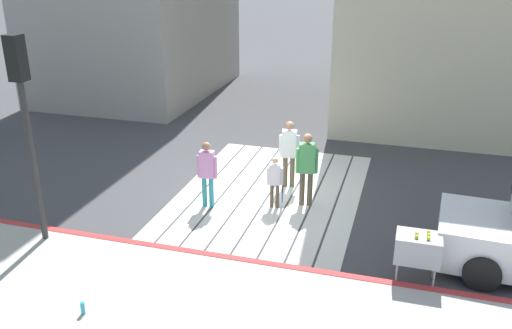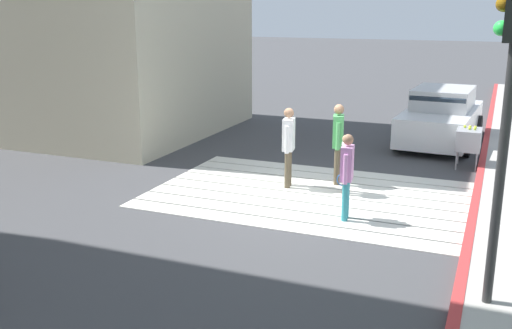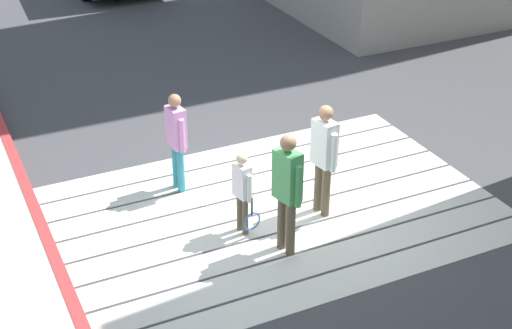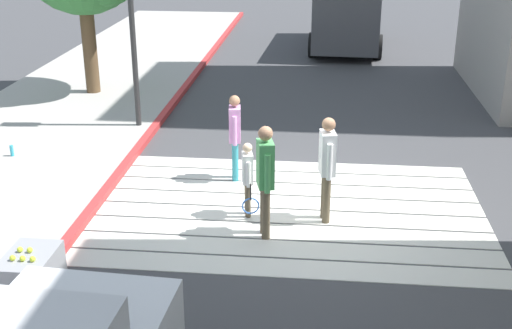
{
  "view_description": "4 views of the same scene",
  "coord_description": "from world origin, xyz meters",
  "px_view_note": "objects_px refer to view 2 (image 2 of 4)",
  "views": [
    {
      "loc": [
        -11.85,
        -3.14,
        5.71
      ],
      "look_at": [
        -0.47,
        0.21,
        0.95
      ],
      "focal_mm": 38.38,
      "sensor_mm": 36.0,
      "label": 1
    },
    {
      "loc": [
        -3.51,
        11.4,
        3.81
      ],
      "look_at": [
        0.74,
        1.1,
        0.84
      ],
      "focal_mm": 41.93,
      "sensor_mm": 36.0,
      "label": 2
    },
    {
      "loc": [
        -4.32,
        -8.4,
        6.04
      ],
      "look_at": [
        -0.38,
        -0.11,
        0.93
      ],
      "focal_mm": 52.8,
      "sensor_mm": 36.0,
      "label": 3
    },
    {
      "loc": [
        0.45,
        -10.08,
        4.82
      ],
      "look_at": [
        -0.59,
        0.15,
        0.73
      ],
      "focal_mm": 46.82,
      "sensor_mm": 36.0,
      "label": 4
    }
  ],
  "objects_px": {
    "tennis_ball_cart": "(469,140)",
    "car_parked_near_curb": "(441,118)",
    "pedestrian_child_with_racket": "(345,161)",
    "traffic_light_corner": "(509,74)",
    "pedestrian_adult_trailing": "(338,138)",
    "pedestrian_adult_side": "(347,171)",
    "pedestrian_adult_lead": "(288,142)"
  },
  "relations": [
    {
      "from": "pedestrian_adult_lead",
      "to": "pedestrian_adult_trailing",
      "type": "height_order",
      "value": "pedestrian_adult_trailing"
    },
    {
      "from": "traffic_light_corner",
      "to": "pedestrian_child_with_racket",
      "type": "bearing_deg",
      "value": -54.8
    },
    {
      "from": "tennis_ball_cart",
      "to": "pedestrian_child_with_racket",
      "type": "bearing_deg",
      "value": 55.23
    },
    {
      "from": "tennis_ball_cart",
      "to": "car_parked_near_curb",
      "type": "bearing_deg",
      "value": -70.49
    },
    {
      "from": "tennis_ball_cart",
      "to": "pedestrian_adult_trailing",
      "type": "relative_size",
      "value": 0.57
    },
    {
      "from": "car_parked_near_curb",
      "to": "pedestrian_adult_trailing",
      "type": "distance_m",
      "value": 5.36
    },
    {
      "from": "car_parked_near_curb",
      "to": "pedestrian_adult_side",
      "type": "height_order",
      "value": "pedestrian_adult_side"
    },
    {
      "from": "pedestrian_adult_trailing",
      "to": "pedestrian_child_with_racket",
      "type": "relative_size",
      "value": 1.4
    },
    {
      "from": "traffic_light_corner",
      "to": "car_parked_near_curb",
      "type": "bearing_deg",
      "value": -80.91
    },
    {
      "from": "pedestrian_adult_trailing",
      "to": "car_parked_near_curb",
      "type": "bearing_deg",
      "value": -108.15
    },
    {
      "from": "pedestrian_child_with_racket",
      "to": "tennis_ball_cart",
      "type": "bearing_deg",
      "value": -124.77
    },
    {
      "from": "traffic_light_corner",
      "to": "pedestrian_adult_side",
      "type": "distance_m",
      "value": 4.18
    },
    {
      "from": "tennis_ball_cart",
      "to": "pedestrian_adult_lead",
      "type": "height_order",
      "value": "pedestrian_adult_lead"
    },
    {
      "from": "car_parked_near_curb",
      "to": "traffic_light_corner",
      "type": "height_order",
      "value": "traffic_light_corner"
    },
    {
      "from": "traffic_light_corner",
      "to": "tennis_ball_cart",
      "type": "distance_m",
      "value": 7.72
    },
    {
      "from": "traffic_light_corner",
      "to": "pedestrian_adult_side",
      "type": "bearing_deg",
      "value": -46.18
    },
    {
      "from": "traffic_light_corner",
      "to": "pedestrian_adult_trailing",
      "type": "height_order",
      "value": "traffic_light_corner"
    },
    {
      "from": "pedestrian_adult_trailing",
      "to": "pedestrian_child_with_racket",
      "type": "bearing_deg",
      "value": 117.22
    },
    {
      "from": "traffic_light_corner",
      "to": "pedestrian_adult_trailing",
      "type": "xyz_separation_m",
      "value": [
        3.24,
        -4.78,
        -2.0
      ]
    },
    {
      "from": "tennis_ball_cart",
      "to": "pedestrian_adult_side",
      "type": "xyz_separation_m",
      "value": [
        1.82,
        4.71,
        0.24
      ]
    },
    {
      "from": "pedestrian_adult_lead",
      "to": "pedestrian_child_with_racket",
      "type": "relative_size",
      "value": 1.37
    },
    {
      "from": "traffic_light_corner",
      "to": "pedestrian_adult_lead",
      "type": "distance_m",
      "value": 6.21
    },
    {
      "from": "tennis_ball_cart",
      "to": "pedestrian_child_with_racket",
      "type": "xyz_separation_m",
      "value": [
        2.23,
        3.21,
        0.01
      ]
    },
    {
      "from": "car_parked_near_curb",
      "to": "pedestrian_child_with_racket",
      "type": "xyz_separation_m",
      "value": [
        1.33,
        5.74,
        -0.02
      ]
    },
    {
      "from": "tennis_ball_cart",
      "to": "traffic_light_corner",
      "type": "bearing_deg",
      "value": 95.29
    },
    {
      "from": "tennis_ball_cart",
      "to": "pedestrian_adult_side",
      "type": "relative_size",
      "value": 0.63
    },
    {
      "from": "pedestrian_adult_side",
      "to": "pedestrian_child_with_racket",
      "type": "relative_size",
      "value": 1.27
    },
    {
      "from": "traffic_light_corner",
      "to": "pedestrian_child_with_racket",
      "type": "distance_m",
      "value": 5.55
    },
    {
      "from": "tennis_ball_cart",
      "to": "pedestrian_adult_side",
      "type": "distance_m",
      "value": 5.06
    },
    {
      "from": "pedestrian_adult_lead",
      "to": "pedestrian_adult_side",
      "type": "xyz_separation_m",
      "value": [
        -1.65,
        1.54,
        -0.08
      ]
    },
    {
      "from": "pedestrian_adult_side",
      "to": "pedestrian_child_with_racket",
      "type": "distance_m",
      "value": 1.58
    },
    {
      "from": "traffic_light_corner",
      "to": "pedestrian_child_with_racket",
      "type": "height_order",
      "value": "traffic_light_corner"
    }
  ]
}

